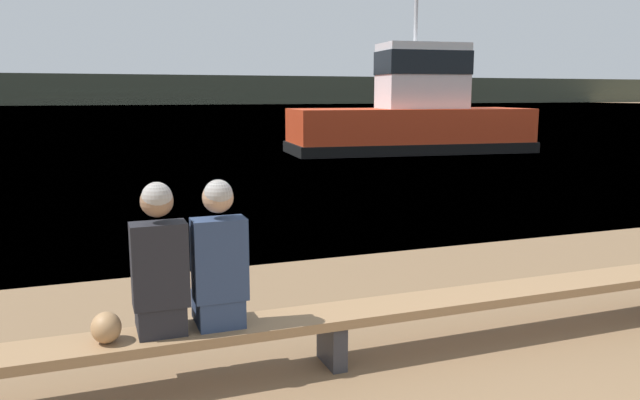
% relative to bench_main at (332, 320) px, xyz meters
% --- Properties ---
extents(water_surface, '(240.00, 240.00, 0.00)m').
position_rel_bench_main_xyz_m(water_surface, '(1.03, 123.03, -0.36)').
color(water_surface, '#5684A3').
rests_on(water_surface, ground).
extents(far_shoreline, '(600.00, 12.00, 5.93)m').
position_rel_bench_main_xyz_m(far_shoreline, '(1.03, 130.13, 2.60)').
color(far_shoreline, '#424738').
rests_on(far_shoreline, ground).
extents(bench_main, '(7.83, 0.44, 0.43)m').
position_rel_bench_main_xyz_m(bench_main, '(0.00, 0.00, 0.00)').
color(bench_main, '#8E6B47').
rests_on(bench_main, ground).
extents(person_left, '(0.38, 0.44, 1.10)m').
position_rel_bench_main_xyz_m(person_left, '(-1.30, 0.01, 0.56)').
color(person_left, black).
rests_on(person_left, bench_main).
extents(person_right, '(0.38, 0.44, 1.09)m').
position_rel_bench_main_xyz_m(person_right, '(-0.88, 0.01, 0.55)').
color(person_right, navy).
rests_on(person_right, bench_main).
extents(shopping_bag, '(0.20, 0.23, 0.21)m').
position_rel_bench_main_xyz_m(shopping_bag, '(-1.67, -0.03, 0.18)').
color(shopping_bag, '#9E754C').
rests_on(shopping_bag, bench_main).
extents(tugboat_red, '(9.19, 4.00, 6.25)m').
position_rel_bench_main_xyz_m(tugboat_red, '(9.56, 16.07, 0.87)').
color(tugboat_red, red).
rests_on(tugboat_red, water_surface).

